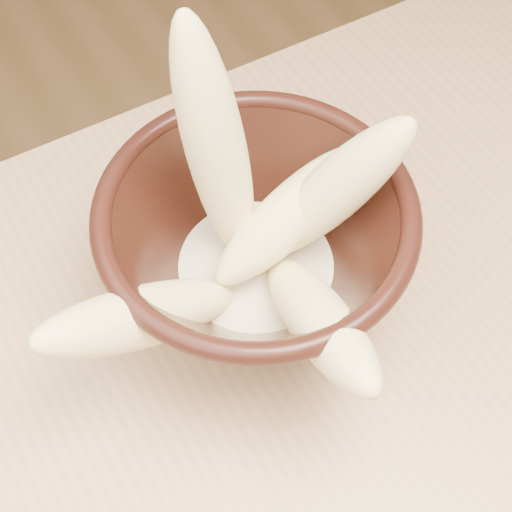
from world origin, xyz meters
The scene contains 7 objects.
bowl centered at (0.04, 0.16, 0.82)m, with size 0.23×0.23×0.12m.
milk_puddle centered at (0.04, 0.16, 0.79)m, with size 0.13×0.13×0.02m, color beige.
banana_upright centered at (0.03, 0.20, 0.89)m, with size 0.04×0.04×0.20m, color #FAE694.
banana_left centered at (-0.06, 0.14, 0.84)m, with size 0.04×0.04×0.17m, color #FAE694.
banana_right centered at (0.09, 0.15, 0.86)m, with size 0.04×0.04×0.16m, color #FAE694.
banana_across centered at (0.07, 0.16, 0.84)m, with size 0.04×0.04×0.14m, color #FAE694.
banana_front centered at (0.04, 0.08, 0.84)m, with size 0.04×0.04×0.17m, color #FAE694.
Camera 1 is at (-0.11, -0.09, 1.26)m, focal length 50.00 mm.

